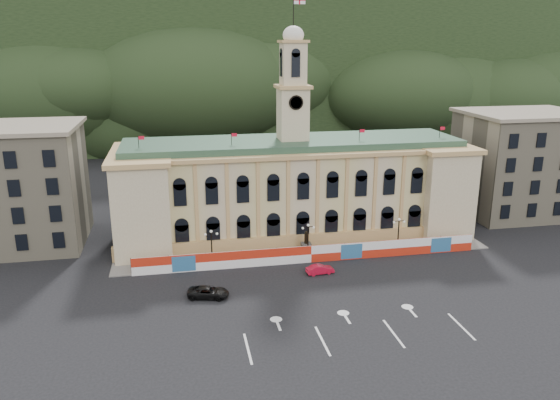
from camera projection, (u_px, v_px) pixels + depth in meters
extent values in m
plane|color=black|center=(342.00, 311.00, 64.24)|extent=(260.00, 260.00, 0.00)
cube|color=black|center=(228.00, 68.00, 180.54)|extent=(230.00, 70.00, 44.00)
cube|color=#595651|center=(348.00, 43.00, 165.82)|extent=(22.00, 8.00, 14.00)
cube|color=#595651|center=(61.00, 58.00, 149.95)|extent=(16.00, 7.00, 10.00)
cube|color=beige|center=(292.00, 192.00, 88.66)|extent=(55.00, 15.00, 14.00)
cube|color=tan|center=(303.00, 242.00, 82.94)|extent=(56.00, 0.80, 2.40)
cube|color=tan|center=(293.00, 147.00, 86.60)|extent=(56.20, 16.20, 0.60)
cube|color=#31513D|center=(293.00, 143.00, 86.40)|extent=(53.00, 13.00, 1.20)
cube|color=beige|center=(144.00, 201.00, 83.44)|extent=(8.00, 17.00, 14.00)
cube|color=beige|center=(430.00, 186.00, 91.99)|extent=(8.00, 17.00, 14.00)
cube|color=beige|center=(293.00, 114.00, 85.11)|extent=(4.40, 4.40, 8.00)
cube|color=tan|center=(293.00, 87.00, 83.93)|extent=(5.20, 5.20, 0.50)
cube|color=beige|center=(293.00, 65.00, 83.00)|extent=(3.60, 3.60, 6.50)
cube|color=tan|center=(293.00, 41.00, 82.04)|extent=(4.20, 4.20, 0.40)
cylinder|color=black|center=(296.00, 103.00, 82.38)|extent=(2.20, 0.20, 2.20)
ellipsoid|color=white|center=(293.00, 35.00, 81.79)|extent=(3.20, 3.20, 2.72)
cylinder|color=black|center=(293.00, 13.00, 80.89)|extent=(0.12, 0.12, 5.00)
cube|color=white|center=(299.00, 0.00, 80.55)|extent=(1.80, 0.04, 1.20)
cube|color=red|center=(300.00, 0.00, 80.52)|extent=(1.80, 0.02, 0.22)
cube|color=red|center=(300.00, 0.00, 80.52)|extent=(0.22, 0.02, 1.20)
cube|color=tan|center=(13.00, 188.00, 83.09)|extent=(20.00, 16.00, 18.00)
cube|color=gray|center=(4.00, 127.00, 80.48)|extent=(21.00, 17.00, 0.60)
cube|color=tan|center=(521.00, 165.00, 98.75)|extent=(20.00, 16.00, 18.00)
cube|color=gray|center=(527.00, 113.00, 96.13)|extent=(21.00, 17.00, 0.60)
cube|color=red|center=(311.00, 254.00, 78.02)|extent=(50.00, 0.25, 2.50)
cube|color=#2B6192|center=(184.00, 264.00, 74.62)|extent=(3.20, 0.05, 2.20)
cube|color=#2B6192|center=(352.00, 251.00, 78.98)|extent=(3.20, 0.05, 2.20)
cube|color=#2B6192|center=(441.00, 245.00, 81.53)|extent=(3.20, 0.05, 2.20)
cube|color=slate|center=(307.00, 255.00, 80.94)|extent=(56.00, 5.50, 0.16)
cube|color=#595651|center=(306.00, 249.00, 80.95)|extent=(1.40, 1.40, 1.80)
cylinder|color=black|center=(306.00, 238.00, 80.47)|extent=(0.60, 0.60, 1.60)
sphere|color=black|center=(306.00, 232.00, 80.22)|extent=(0.44, 0.44, 0.44)
cylinder|color=black|center=(212.00, 263.00, 77.67)|extent=(0.44, 0.44, 0.30)
cylinder|color=black|center=(212.00, 248.00, 77.04)|extent=(0.18, 0.18, 4.80)
cube|color=black|center=(211.00, 233.00, 76.39)|extent=(1.60, 0.08, 0.08)
sphere|color=silver|center=(205.00, 234.00, 76.29)|extent=(0.36, 0.36, 0.36)
sphere|color=silver|center=(217.00, 234.00, 76.58)|extent=(0.36, 0.36, 0.36)
sphere|color=silver|center=(211.00, 231.00, 76.32)|extent=(0.40, 0.40, 0.40)
cylinder|color=black|center=(308.00, 256.00, 80.22)|extent=(0.44, 0.44, 0.30)
cylinder|color=black|center=(308.00, 242.00, 79.59)|extent=(0.18, 0.18, 4.80)
cube|color=black|center=(308.00, 227.00, 78.94)|extent=(1.60, 0.08, 0.08)
sphere|color=silver|center=(303.00, 228.00, 78.83)|extent=(0.36, 0.36, 0.36)
sphere|color=silver|center=(314.00, 227.00, 79.13)|extent=(0.36, 0.36, 0.36)
sphere|color=silver|center=(308.00, 225.00, 78.87)|extent=(0.40, 0.40, 0.40)
cylinder|color=black|center=(397.00, 249.00, 82.77)|extent=(0.44, 0.44, 0.30)
cylinder|color=black|center=(398.00, 235.00, 82.13)|extent=(0.18, 0.18, 4.80)
cube|color=black|center=(399.00, 221.00, 81.49)|extent=(1.60, 0.08, 0.08)
sphere|color=silver|center=(394.00, 222.00, 81.38)|extent=(0.36, 0.36, 0.36)
sphere|color=silver|center=(404.00, 222.00, 81.67)|extent=(0.36, 0.36, 0.36)
sphere|color=silver|center=(399.00, 219.00, 81.42)|extent=(0.40, 0.40, 0.40)
imported|color=red|center=(320.00, 269.00, 74.35)|extent=(2.15, 4.11, 1.26)
imported|color=black|center=(208.00, 292.00, 67.43)|extent=(4.67, 6.17, 1.42)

